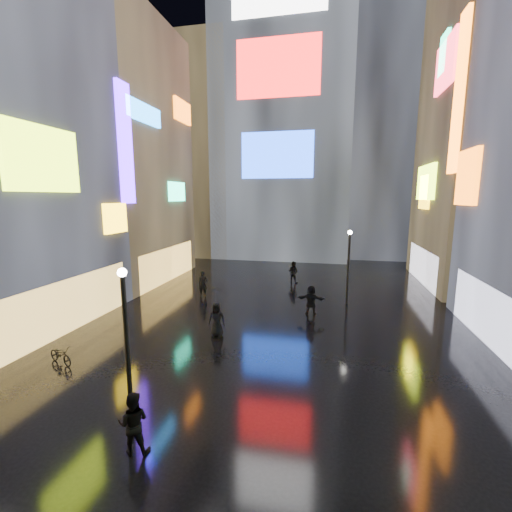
% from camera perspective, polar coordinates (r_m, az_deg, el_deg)
% --- Properties ---
extents(ground, '(140.00, 140.00, 0.00)m').
position_cam_1_polar(ground, '(23.22, 4.23, -8.90)').
color(ground, black).
rests_on(ground, ground).
extents(building_left_far, '(10.28, 12.00, 22.00)m').
position_cam_1_polar(building_left_far, '(33.83, -22.81, 15.09)').
color(building_left_far, black).
rests_on(building_left_far, ground).
extents(building_right_far, '(10.28, 12.00, 28.00)m').
position_cam_1_polar(building_right_far, '(34.95, 35.93, 18.81)').
color(building_right_far, black).
rests_on(building_right_far, ground).
extents(tower_main, '(16.00, 14.20, 42.00)m').
position_cam_1_polar(tower_main, '(48.10, 5.08, 26.17)').
color(tower_main, black).
rests_on(tower_main, ground).
extents(tower_flank_right, '(12.00, 12.00, 34.00)m').
position_cam_1_polar(tower_flank_right, '(49.10, 20.33, 20.47)').
color(tower_flank_right, black).
rests_on(tower_flank_right, ground).
extents(tower_flank_left, '(10.00, 10.00, 26.00)m').
position_cam_1_polar(tower_flank_left, '(47.29, -9.32, 16.45)').
color(tower_flank_left, black).
rests_on(tower_flank_left, ground).
extents(lamp_near, '(0.30, 0.30, 5.20)m').
position_cam_1_polar(lamp_near, '(12.39, -20.81, -12.14)').
color(lamp_near, black).
rests_on(lamp_near, ground).
extents(lamp_far, '(0.30, 0.30, 5.20)m').
position_cam_1_polar(lamp_far, '(24.52, 15.18, -1.10)').
color(lamp_far, black).
rests_on(lamp_far, ground).
extents(pedestrian_1, '(1.07, 0.93, 1.88)m').
position_cam_1_polar(pedestrian_1, '(11.67, -19.78, -24.69)').
color(pedestrian_1, black).
rests_on(pedestrian_1, ground).
extents(pedestrian_4, '(0.98, 0.70, 1.86)m').
position_cam_1_polar(pedestrian_4, '(18.83, -6.57, -10.48)').
color(pedestrian_4, black).
rests_on(pedestrian_4, ground).
extents(pedestrian_5, '(1.78, 0.57, 1.91)m').
position_cam_1_polar(pedestrian_5, '(22.20, 9.17, -7.30)').
color(pedestrian_5, black).
rests_on(pedestrian_5, ground).
extents(pedestrian_6, '(0.78, 0.60, 1.92)m').
position_cam_1_polar(pedestrian_6, '(26.12, -8.84, -4.66)').
color(pedestrian_6, black).
rests_on(pedestrian_6, ground).
extents(pedestrian_7, '(1.11, 0.99, 1.89)m').
position_cam_1_polar(pedestrian_7, '(30.17, 6.22, -2.67)').
color(pedestrian_7, black).
rests_on(pedestrian_7, ground).
extents(umbrella_2, '(1.31, 1.31, 0.84)m').
position_cam_1_polar(umbrella_2, '(18.41, -6.65, -6.53)').
color(umbrella_2, black).
rests_on(umbrella_2, pedestrian_4).
extents(bicycle, '(1.70, 1.07, 0.84)m').
position_cam_1_polar(bicycle, '(18.30, -29.78, -14.09)').
color(bicycle, black).
rests_on(bicycle, ground).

